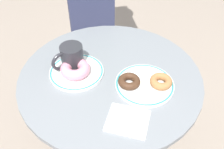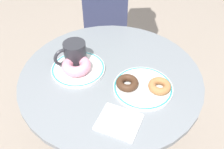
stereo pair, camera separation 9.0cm
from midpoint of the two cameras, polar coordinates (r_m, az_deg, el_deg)
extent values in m
cylinder|color=slate|center=(0.93, 2.49, -0.61)|extent=(0.66, 0.66, 0.02)
cylinder|color=slate|center=(1.20, 1.97, -13.05)|extent=(0.06, 0.06, 0.70)
cylinder|color=white|center=(0.94, -4.95, 0.95)|extent=(0.20, 0.20, 0.01)
torus|color=teal|center=(0.93, -4.97, 1.10)|extent=(0.19, 0.19, 0.01)
cylinder|color=white|center=(0.88, 9.88, -3.08)|extent=(0.20, 0.20, 0.01)
torus|color=teal|center=(0.88, 9.91, -2.93)|extent=(0.20, 0.20, 0.01)
torus|color=pink|center=(0.91, -5.22, 1.87)|extent=(0.15, 0.15, 0.04)
torus|color=#A36B3D|center=(0.87, 13.58, -2.67)|extent=(0.09, 0.09, 0.03)
torus|color=#422819|center=(0.86, 6.45, -2.01)|extent=(0.10, 0.10, 0.03)
cube|color=white|center=(0.78, 4.92, -10.74)|extent=(0.14, 0.13, 0.01)
cylinder|color=#28282D|center=(0.94, -5.55, 4.56)|extent=(0.08, 0.08, 0.09)
torus|color=#28282D|center=(0.92, -8.17, 3.80)|extent=(0.06, 0.06, 0.07)
cube|color=#2D3351|center=(1.58, 0.00, 8.41)|extent=(0.32, 0.43, 0.95)
camera|label=1|loc=(0.05, -87.13, 2.68)|focal=40.71mm
camera|label=2|loc=(0.05, 92.87, -2.68)|focal=40.71mm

